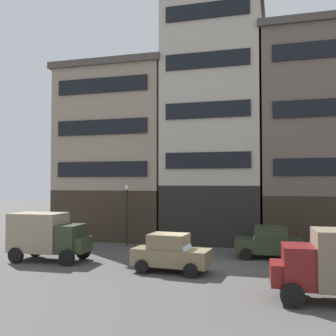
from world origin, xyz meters
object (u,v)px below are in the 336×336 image
(sedan_dark, at_px, (171,253))
(sedan_light, at_px, (269,242))
(pedestrian_officer, at_px, (47,231))
(delivery_truck_near, at_px, (48,235))
(streetlamp_curbside, at_px, (127,206))

(sedan_dark, xyz_separation_m, sedan_light, (4.50, 4.75, 0.00))
(sedan_dark, height_order, pedestrian_officer, sedan_dark)
(delivery_truck_near, height_order, streetlamp_curbside, streetlamp_curbside)
(sedan_dark, relative_size, streetlamp_curbside, 0.92)
(delivery_truck_near, height_order, sedan_dark, delivery_truck_near)
(pedestrian_officer, bearing_deg, streetlamp_curbside, 15.34)
(delivery_truck_near, xyz_separation_m, streetlamp_curbside, (2.23, 6.13, 1.25))
(sedan_dark, xyz_separation_m, streetlamp_curbside, (-5.00, 6.87, 1.76))
(sedan_light, bearing_deg, pedestrian_officer, 177.40)
(sedan_dark, distance_m, streetlamp_curbside, 8.68)
(delivery_truck_near, bearing_deg, streetlamp_curbside, 70.03)
(streetlamp_curbside, bearing_deg, sedan_dark, -53.94)
(delivery_truck_near, height_order, sedan_light, delivery_truck_near)
(delivery_truck_near, distance_m, streetlamp_curbside, 6.65)
(sedan_light, relative_size, streetlamp_curbside, 0.91)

